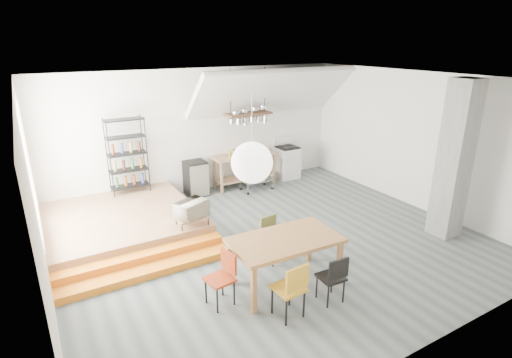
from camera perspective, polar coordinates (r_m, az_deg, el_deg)
floor at (r=8.18m, az=2.31°, el=-8.89°), size 8.00×8.00×0.00m
wall_back at (r=10.57m, az=-7.84°, el=6.77°), size 8.00×0.04×3.20m
wall_left at (r=6.47m, az=-29.01°, el=-3.70°), size 0.04×7.00×3.20m
wall_right at (r=10.21m, az=21.84°, el=5.12°), size 0.04×7.00×3.20m
ceiling at (r=7.24m, az=2.66°, el=14.04°), size 8.00×7.00×0.02m
slope_ceiling at (r=10.70m, az=2.33°, el=12.25°), size 4.40×1.44×1.32m
window_pane at (r=7.84m, az=-29.58°, el=1.49°), size 0.02×2.50×2.20m
platform at (r=8.97m, az=-18.57°, el=-5.88°), size 3.00×3.00×0.40m
step_lower at (r=7.33m, az=-15.08°, el=-12.61°), size 3.00×0.35×0.13m
step_upper at (r=7.59m, az=-15.85°, el=-10.92°), size 3.00×0.35×0.27m
concrete_column at (r=8.82m, az=26.51°, el=2.38°), size 0.50×0.50×3.20m
kitchen_counter at (r=10.97m, az=-1.59°, el=2.14°), size 1.80×0.60×0.91m
stove at (r=11.72m, az=4.42°, el=2.48°), size 0.60×0.60×1.18m
pot_rack at (r=10.47m, az=-0.93°, el=8.93°), size 1.20×0.50×1.43m
wire_shelving at (r=9.79m, az=-17.94°, el=3.35°), size 0.88×0.38×1.80m
microwave_shelf at (r=7.98m, az=-9.14°, el=-5.51°), size 0.60×0.40×0.16m
paper_lantern at (r=5.70m, az=-0.58°, el=2.35°), size 0.60×0.60×0.60m
dining_table at (r=6.54m, az=4.19°, el=-9.17°), size 1.80×1.06×0.84m
chair_mustard at (r=5.91m, az=5.14°, el=-15.00°), size 0.45×0.45×0.90m
chair_black at (r=6.33m, az=11.05°, el=-13.37°), size 0.39×0.39×0.80m
chair_olive at (r=7.35m, az=2.26°, el=-7.95°), size 0.43×0.43×0.84m
chair_red at (r=6.23m, az=-4.70°, el=-13.32°), size 0.45×0.45×0.85m
rolling_cart at (r=10.68m, az=0.06°, el=1.12°), size 0.85×0.49×0.82m
mini_fridge at (r=10.50m, az=-8.59°, el=0.12°), size 0.53×0.53×0.90m
microwave at (r=7.90m, az=-9.21°, el=-4.28°), size 0.71×0.61×0.33m
bowl at (r=10.92m, az=-0.67°, el=3.78°), size 0.30×0.30×0.06m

